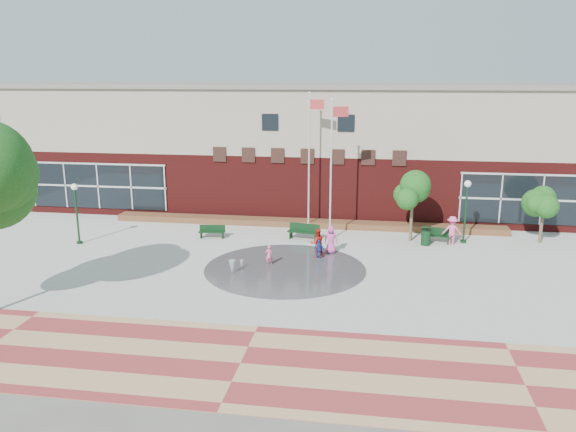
# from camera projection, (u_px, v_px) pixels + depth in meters

# --- Properties ---
(ground) EXTENTS (120.00, 120.00, 0.00)m
(ground) POSITION_uv_depth(u_px,v_px,m) (275.00, 290.00, 26.34)
(ground) COLOR #666056
(ground) RESTS_ON ground
(plaza_concrete) EXTENTS (46.00, 18.00, 0.01)m
(plaza_concrete) POSITION_uv_depth(u_px,v_px,m) (288.00, 263.00, 30.17)
(plaza_concrete) COLOR #A8A8A0
(plaza_concrete) RESTS_ON ground
(paver_band) EXTENTS (46.00, 6.00, 0.01)m
(paver_band) POSITION_uv_depth(u_px,v_px,m) (240.00, 363.00, 19.63)
(paver_band) COLOR maroon
(paver_band) RESTS_ON ground
(splash_pad) EXTENTS (8.40, 8.40, 0.01)m
(splash_pad) POSITION_uv_depth(u_px,v_px,m) (285.00, 269.00, 29.21)
(splash_pad) COLOR #383A3D
(splash_pad) RESTS_ON ground
(library_building) EXTENTS (44.40, 10.40, 9.20)m
(library_building) POSITION_uv_depth(u_px,v_px,m) (315.00, 146.00, 41.96)
(library_building) COLOR #501210
(library_building) RESTS_ON ground
(flower_bed) EXTENTS (26.00, 1.20, 0.40)m
(flower_bed) POSITION_uv_depth(u_px,v_px,m) (305.00, 226.00, 37.46)
(flower_bed) COLOR maroon
(flower_bed) RESTS_ON ground
(flagpole_left) EXTENTS (1.02, 0.31, 8.82)m
(flagpole_left) POSITION_uv_depth(u_px,v_px,m) (310.00, 154.00, 35.62)
(flagpole_left) COLOR white
(flagpole_left) RESTS_ON ground
(flagpole_right) EXTENTS (1.03, 0.32, 8.53)m
(flagpole_right) POSITION_uv_depth(u_px,v_px,m) (332.00, 163.00, 33.22)
(flagpole_right) COLOR white
(flagpole_right) RESTS_ON ground
(lamp_left) EXTENTS (0.39, 0.39, 3.66)m
(lamp_left) POSITION_uv_depth(u_px,v_px,m) (76.00, 207.00, 33.02)
(lamp_left) COLOR #103218
(lamp_left) RESTS_ON ground
(lamp_right) EXTENTS (0.40, 0.40, 3.82)m
(lamp_right) POSITION_uv_depth(u_px,v_px,m) (466.00, 204.00, 33.19)
(lamp_right) COLOR #103218
(lamp_right) RESTS_ON ground
(bench_left) EXTENTS (1.64, 0.58, 0.81)m
(bench_left) POSITION_uv_depth(u_px,v_px,m) (212.00, 234.00, 34.67)
(bench_left) COLOR #103218
(bench_left) RESTS_ON ground
(bench_mid) EXTENTS (2.01, 0.92, 0.98)m
(bench_mid) POSITION_uv_depth(u_px,v_px,m) (303.00, 235.00, 34.35)
(bench_mid) COLOR #103218
(bench_mid) RESTS_ON ground
(bench_right) EXTENTS (1.85, 0.99, 0.90)m
(bench_right) POSITION_uv_depth(u_px,v_px,m) (436.00, 238.00, 33.74)
(bench_right) COLOR #103218
(bench_right) RESTS_ON ground
(trash_can) EXTENTS (0.60, 0.60, 0.98)m
(trash_can) POSITION_uv_depth(u_px,v_px,m) (426.00, 237.00, 33.17)
(trash_can) COLOR #103218
(trash_can) RESTS_ON ground
(tree_mid) EXTENTS (2.59, 2.59, 4.36)m
(tree_mid) POSITION_uv_depth(u_px,v_px,m) (413.00, 190.00, 33.37)
(tree_mid) COLOR #4C3A2A
(tree_mid) RESTS_ON ground
(tree_small_right) EXTENTS (2.15, 2.15, 3.67)m
(tree_small_right) POSITION_uv_depth(u_px,v_px,m) (544.00, 200.00, 33.09)
(tree_small_right) COLOR #4C3A2A
(tree_small_right) RESTS_ON ground
(water_jet_a) EXTENTS (0.36, 0.36, 0.69)m
(water_jet_a) POSITION_uv_depth(u_px,v_px,m) (232.00, 274.00, 28.49)
(water_jet_a) COLOR white
(water_jet_a) RESTS_ON ground
(water_jet_b) EXTENTS (0.19, 0.19, 0.43)m
(water_jet_b) POSITION_uv_depth(u_px,v_px,m) (242.00, 269.00, 29.28)
(water_jet_b) COLOR white
(water_jet_b) RESTS_ON ground
(child_splash) EXTENTS (0.46, 0.38, 1.10)m
(child_splash) POSITION_uv_depth(u_px,v_px,m) (269.00, 255.00, 29.66)
(child_splash) COLOR #EE5986
(child_splash) RESTS_ON ground
(adult_red) EXTENTS (0.98, 0.88, 1.64)m
(adult_red) POSITION_uv_depth(u_px,v_px,m) (317.00, 243.00, 30.88)
(adult_red) COLOR red
(adult_red) RESTS_ON ground
(adult_pink) EXTENTS (0.81, 0.56, 1.60)m
(adult_pink) POSITION_uv_depth(u_px,v_px,m) (331.00, 240.00, 31.60)
(adult_pink) COLOR #CE4799
(adult_pink) RESTS_ON ground
(child_blue) EXTENTS (0.69, 0.48, 1.09)m
(child_blue) POSITION_uv_depth(u_px,v_px,m) (319.00, 249.00, 30.71)
(child_blue) COLOR #1438A7
(child_blue) RESTS_ON ground
(person_bench) EXTENTS (1.18, 0.75, 1.73)m
(person_bench) POSITION_uv_depth(u_px,v_px,m) (452.00, 231.00, 33.22)
(person_bench) COLOR #E95898
(person_bench) RESTS_ON ground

